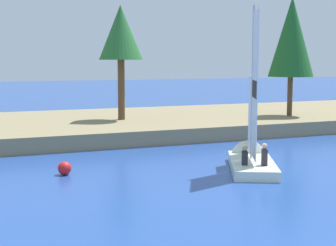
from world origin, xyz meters
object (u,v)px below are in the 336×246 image
sailboat (250,154)px  channel_buoy (65,168)px  shoreline_tree_centre (121,34)px  shoreline_tree_midright (292,37)px

sailboat → channel_buoy: 7.12m
shoreline_tree_centre → channel_buoy: bearing=-118.1°
sailboat → channel_buoy: (-7.04, 1.08, -0.20)m
channel_buoy → shoreline_tree_midright: bearing=26.7°
sailboat → channel_buoy: size_ratio=13.64×
channel_buoy → sailboat: bearing=-8.7°
shoreline_tree_centre → channel_buoy: size_ratio=13.12×
shoreline_tree_centre → channel_buoy: 12.05m
shoreline_tree_centre → shoreline_tree_midright: (9.99, -1.95, -0.08)m
shoreline_tree_centre → channel_buoy: shoreline_tree_centre is taller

